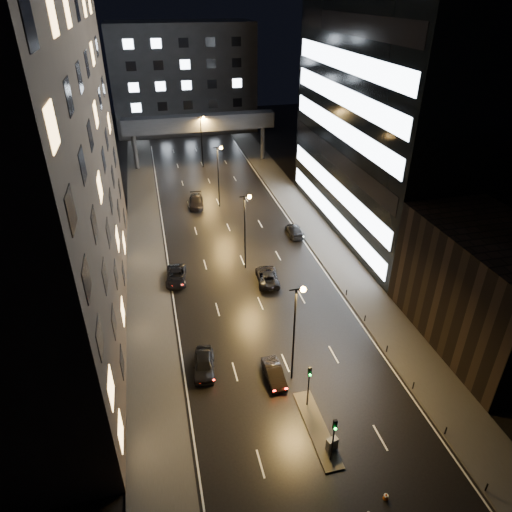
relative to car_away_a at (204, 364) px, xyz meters
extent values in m
plane|color=black|center=(7.79, 29.20, -0.81)|extent=(160.00, 160.00, 0.00)
cube|color=#383533|center=(-4.71, 24.20, -0.74)|extent=(5.00, 110.00, 0.15)
cube|color=#383533|center=(20.29, 24.20, -0.74)|extent=(5.00, 110.00, 0.15)
cube|color=#2D2319|center=(-14.71, 13.20, 19.19)|extent=(15.00, 48.00, 40.00)
cube|color=black|center=(27.79, -1.80, 5.19)|extent=(10.00, 18.00, 12.00)
cube|color=black|center=(32.79, 25.20, 21.69)|extent=(20.00, 36.00, 45.00)
cube|color=#333335|center=(7.79, 87.20, 11.69)|extent=(34.00, 14.00, 25.00)
cube|color=#333335|center=(7.79, 59.20, 7.69)|extent=(30.00, 3.00, 3.00)
cylinder|color=#333335|center=(-5.21, 59.20, 2.69)|extent=(0.80, 0.80, 7.00)
cylinder|color=#333335|center=(20.79, 59.20, 2.69)|extent=(0.80, 0.80, 7.00)
cube|color=#383533|center=(8.09, -8.80, -0.74)|extent=(1.60, 8.00, 0.15)
cylinder|color=black|center=(8.09, -6.30, 1.09)|extent=(0.12, 0.12, 3.50)
cube|color=black|center=(8.09, -6.30, 3.29)|extent=(0.28, 0.22, 0.90)
sphere|color=#0CFF33|center=(8.09, -6.44, 3.01)|extent=(0.18, 0.18, 0.18)
cylinder|color=black|center=(8.09, -11.80, 1.09)|extent=(0.12, 0.12, 3.50)
cube|color=black|center=(8.09, -11.80, 3.29)|extent=(0.28, 0.22, 0.90)
sphere|color=#0CFF33|center=(8.09, -11.94, 3.01)|extent=(0.18, 0.18, 0.18)
cylinder|color=black|center=(17.99, -16.80, -0.36)|extent=(0.12, 0.12, 0.90)
cylinder|color=black|center=(17.99, -11.80, -0.36)|extent=(0.12, 0.12, 0.90)
cylinder|color=black|center=(17.99, -6.80, -0.36)|extent=(0.12, 0.12, 0.90)
cylinder|color=black|center=(17.99, -1.80, -0.36)|extent=(0.12, 0.12, 0.90)
cylinder|color=black|center=(17.99, 3.20, -0.36)|extent=(0.12, 0.12, 0.90)
cylinder|color=black|center=(17.99, 8.20, -0.36)|extent=(0.12, 0.12, 0.90)
cylinder|color=black|center=(7.79, -2.80, 4.19)|extent=(0.18, 0.18, 10.00)
cylinder|color=black|center=(7.79, -2.80, 9.19)|extent=(1.20, 0.12, 0.12)
sphere|color=#FF9E38|center=(8.39, -2.80, 9.09)|extent=(0.50, 0.50, 0.50)
cylinder|color=black|center=(7.79, 17.20, 4.19)|extent=(0.18, 0.18, 10.00)
cylinder|color=black|center=(7.79, 17.20, 9.19)|extent=(1.20, 0.12, 0.12)
sphere|color=#FF9E38|center=(8.39, 17.20, 9.09)|extent=(0.50, 0.50, 0.50)
cylinder|color=black|center=(7.79, 37.20, 4.19)|extent=(0.18, 0.18, 10.00)
cylinder|color=black|center=(7.79, 37.20, 9.19)|extent=(1.20, 0.12, 0.12)
sphere|color=#FF9E38|center=(8.39, 37.20, 9.09)|extent=(0.50, 0.50, 0.50)
cylinder|color=black|center=(7.79, 57.20, 4.19)|extent=(0.18, 0.18, 10.00)
cylinder|color=black|center=(7.79, 57.20, 9.19)|extent=(1.20, 0.12, 0.12)
sphere|color=#FF9E38|center=(8.39, 57.20, 9.09)|extent=(0.50, 0.50, 0.50)
imported|color=black|center=(0.00, 0.00, 0.00)|extent=(2.54, 4.98, 1.62)
imported|color=black|center=(6.14, -2.54, -0.12)|extent=(1.53, 4.22, 1.38)
imported|color=black|center=(-1.21, 16.20, -0.09)|extent=(2.97, 5.43, 1.44)
imported|color=black|center=(4.04, 38.24, -0.01)|extent=(2.80, 5.75, 1.61)
imported|color=black|center=(9.72, 13.46, -0.06)|extent=(3.07, 5.65, 1.50)
imported|color=black|center=(16.79, 24.49, -0.11)|extent=(2.39, 5.02, 1.41)
cube|color=#525154|center=(8.49, -10.97, -0.08)|extent=(0.97, 0.71, 1.16)
cone|color=#FF5C0D|center=(10.79, -15.57, -0.53)|extent=(0.53, 0.53, 0.56)
camera|label=1|loc=(-2.72, -32.11, 30.54)|focal=32.00mm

